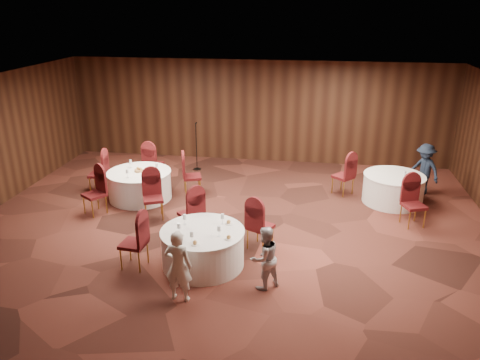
# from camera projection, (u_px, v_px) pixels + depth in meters

# --- Properties ---
(ground) EXTENTS (12.00, 12.00, 0.00)m
(ground) POSITION_uv_depth(u_px,v_px,m) (230.00, 227.00, 10.73)
(ground) COLOR black
(ground) RESTS_ON ground
(room_shell) EXTENTS (12.00, 12.00, 12.00)m
(room_shell) POSITION_uv_depth(u_px,v_px,m) (229.00, 145.00, 10.03)
(room_shell) COLOR silver
(room_shell) RESTS_ON ground
(table_main) EXTENTS (1.63, 1.63, 0.74)m
(table_main) POSITION_uv_depth(u_px,v_px,m) (203.00, 247.00, 9.08)
(table_main) COLOR silver
(table_main) RESTS_ON ground
(table_left) EXTENTS (1.65, 1.65, 0.74)m
(table_left) POSITION_uv_depth(u_px,v_px,m) (140.00, 185.00, 12.20)
(table_left) COLOR silver
(table_left) RESTS_ON ground
(table_right) EXTENTS (1.53, 1.53, 0.74)m
(table_right) POSITION_uv_depth(u_px,v_px,m) (393.00, 188.00, 11.96)
(table_right) COLOR silver
(table_right) RESTS_ON ground
(chairs_main) EXTENTS (2.96, 2.14, 1.00)m
(chairs_main) POSITION_uv_depth(u_px,v_px,m) (196.00, 227.00, 9.63)
(chairs_main) COLOR #390B0F
(chairs_main) RESTS_ON ground
(chairs_left) EXTENTS (3.16, 3.09, 1.00)m
(chairs_left) POSITION_uv_depth(u_px,v_px,m) (139.00, 180.00, 12.14)
(chairs_left) COLOR #390B0F
(chairs_left) RESTS_ON ground
(chairs_right) EXTENTS (2.20, 2.40, 1.00)m
(chairs_right) POSITION_uv_depth(u_px,v_px,m) (376.00, 190.00, 11.55)
(chairs_right) COLOR #390B0F
(chairs_right) RESTS_ON ground
(tabletop_main) EXTENTS (1.08, 1.08, 0.22)m
(tabletop_main) POSITION_uv_depth(u_px,v_px,m) (207.00, 229.00, 8.81)
(tabletop_main) COLOR silver
(tabletop_main) RESTS_ON table_main
(tabletop_left) EXTENTS (0.84, 0.79, 0.22)m
(tabletop_left) POSITION_uv_depth(u_px,v_px,m) (139.00, 169.00, 12.03)
(tabletop_left) COLOR silver
(tabletop_left) RESTS_ON table_left
(tabletop_right) EXTENTS (0.08, 0.08, 0.22)m
(tabletop_right) POSITION_uv_depth(u_px,v_px,m) (405.00, 173.00, 11.52)
(tabletop_right) COLOR silver
(tabletop_right) RESTS_ON table_right
(mic_stand) EXTENTS (0.24, 0.24, 1.47)m
(mic_stand) POSITION_uv_depth(u_px,v_px,m) (197.00, 156.00, 14.30)
(mic_stand) COLOR black
(mic_stand) RESTS_ON ground
(woman_a) EXTENTS (0.50, 0.35, 1.32)m
(woman_a) POSITION_uv_depth(u_px,v_px,m) (178.00, 266.00, 7.90)
(woman_a) COLOR silver
(woman_a) RESTS_ON ground
(woman_b) EXTENTS (0.73, 0.72, 1.19)m
(woman_b) POSITION_uv_depth(u_px,v_px,m) (265.00, 258.00, 8.28)
(woman_b) COLOR #BABAC0
(woman_b) RESTS_ON ground
(man_c) EXTENTS (0.98, 1.01, 1.38)m
(man_c) POSITION_uv_depth(u_px,v_px,m) (424.00, 169.00, 12.39)
(man_c) COLOR #151F30
(man_c) RESTS_ON ground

